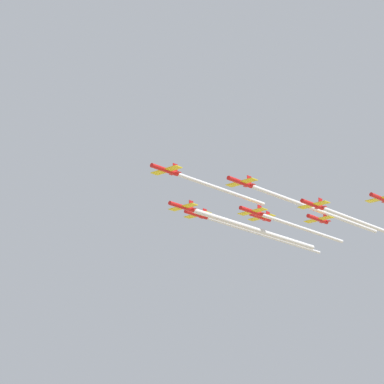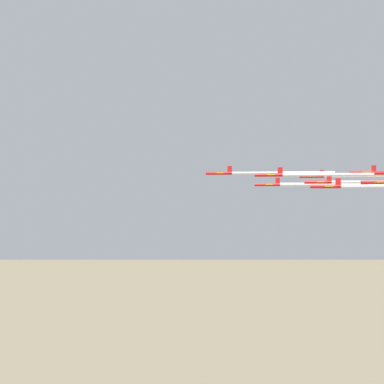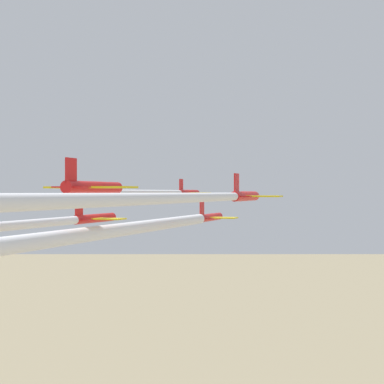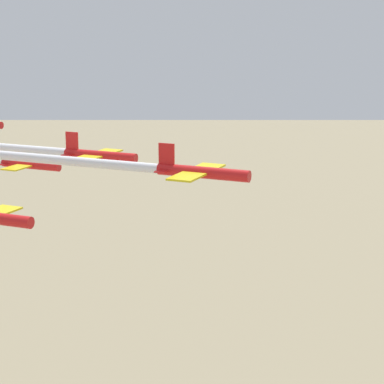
{
  "view_description": "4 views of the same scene",
  "coord_description": "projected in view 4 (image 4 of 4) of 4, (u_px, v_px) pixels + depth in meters",
  "views": [
    {
      "loc": [
        6.96,
        190.51,
        50.48
      ],
      "look_at": [
        -33.84,
        2.08,
        111.13
      ],
      "focal_mm": 85.0,
      "sensor_mm": 36.0,
      "label": 1
    },
    {
      "loc": [
        -136.24,
        132.82,
        106.72
      ],
      "look_at": [
        -22.25,
        8.32,
        110.11
      ],
      "focal_mm": 50.0,
      "sensor_mm": 36.0,
      "label": 2
    },
    {
      "loc": [
        -78.22,
        -75.02,
        116.23
      ],
      "look_at": [
        -28.34,
        -0.52,
        116.26
      ],
      "focal_mm": 50.0,
      "sensor_mm": 36.0,
      "label": 3
    },
    {
      "loc": [
        25.45,
        -30.92,
        128.65
      ],
      "look_at": [
        -33.35,
        3.76,
        113.06
      ],
      "focal_mm": 70.0,
      "sensor_mm": 36.0,
      "label": 4
    }
  ],
  "objects": [
    {
      "name": "jet_3",
      "position": [
        29.0,
        164.0,
        93.07
      ],
      "size": [
        7.75,
        7.62,
        2.81
      ],
      "rotation": [
        0.0,
        0.0,
        5.34
      ],
      "color": "red"
    },
    {
      "name": "jet_1",
      "position": [
        98.0,
        155.0,
        78.04
      ],
      "size": [
        7.75,
        7.62,
        2.81
      ],
      "rotation": [
        0.0,
        0.0,
        5.34
      ],
      "color": "red"
    },
    {
      "name": "smoke_trail_0",
      "position": [
        9.0,
        156.0,
        71.38
      ],
      "size": [
        26.42,
        19.35,
        0.87
      ],
      "rotation": [
        0.0,
        0.0,
        5.34
      ],
      "color": "white"
    },
    {
      "name": "jet_0",
      "position": [
        199.0,
        172.0,
        63.61
      ],
      "size": [
        7.75,
        7.62,
        2.81
      ],
      "rotation": [
        0.0,
        0.0,
        5.34
      ],
      "color": "red"
    }
  ]
}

